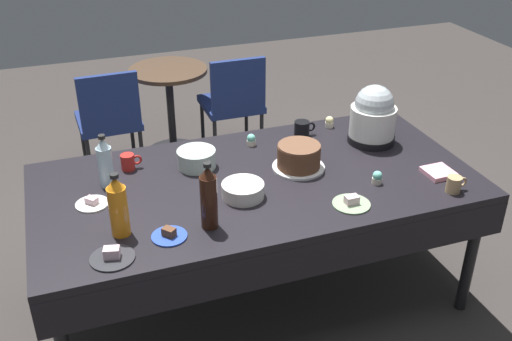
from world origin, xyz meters
name	(u,v)px	position (x,y,z in m)	size (l,w,h in m)	color
ground	(256,294)	(0.00, 0.00, 0.00)	(9.00, 9.00, 0.00)	#383330
potluck_table	(256,190)	(0.00, 0.00, 0.69)	(2.20, 1.10, 0.75)	black
frosted_layer_cake	(299,157)	(0.25, 0.03, 0.81)	(0.27, 0.27, 0.14)	silver
slow_cooker	(373,116)	(0.76, 0.19, 0.91)	(0.26, 0.26, 0.33)	black
glass_salad_bowl	(196,159)	(-0.25, 0.23, 0.80)	(0.20, 0.20, 0.09)	#B2C6BC
ceramic_snack_bowl	(243,190)	(-0.11, -0.14, 0.79)	(0.20, 0.20, 0.07)	silver
dessert_plate_charcoal	(112,256)	(-0.77, -0.42, 0.76)	(0.18, 0.18, 0.05)	#2D2D33
dessert_plate_cobalt	(169,235)	(-0.52, -0.34, 0.76)	(0.16, 0.16, 0.04)	#2D4CB2
dessert_plate_sage	(351,203)	(0.34, -0.38, 0.76)	(0.18, 0.18, 0.05)	#8CA87F
dessert_plate_white	(92,203)	(-0.80, 0.03, 0.76)	(0.15, 0.15, 0.04)	white
cupcake_berry	(329,122)	(0.62, 0.44, 0.78)	(0.05, 0.05, 0.07)	beige
cupcake_vanilla	(251,140)	(0.10, 0.37, 0.78)	(0.05, 0.05, 0.07)	beige
cupcake_rose	(377,178)	(0.55, -0.24, 0.78)	(0.05, 0.05, 0.07)	beige
soda_bottle_orange_juice	(118,207)	(-0.71, -0.25, 0.89)	(0.08, 0.08, 0.30)	orange
soda_bottle_cola	(209,198)	(-0.33, -0.32, 0.90)	(0.08, 0.08, 0.32)	#33190F
soda_bottle_water	(105,163)	(-0.71, 0.19, 0.88)	(0.07, 0.07, 0.27)	silver
coffee_mug_tan	(454,184)	(0.86, -0.43, 0.79)	(0.11, 0.07, 0.08)	tan
coffee_mug_red	(128,162)	(-0.58, 0.32, 0.79)	(0.11, 0.07, 0.08)	#B2231E
coffee_mug_black	(302,129)	(0.42, 0.38, 0.80)	(0.13, 0.09, 0.09)	black
paper_napkin_stack	(438,172)	(0.89, -0.26, 0.76)	(0.14, 0.14, 0.02)	pink
maroon_chair_left	(109,116)	(-0.55, 1.64, 0.49)	(0.45, 0.45, 0.85)	navy
maroon_chair_right	(234,100)	(0.40, 1.64, 0.49)	(0.44, 0.44, 0.85)	navy
round_cafe_table	(170,96)	(-0.05, 1.87, 0.50)	(0.60, 0.60, 0.72)	#473323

